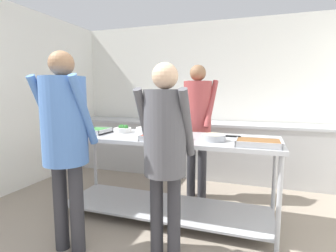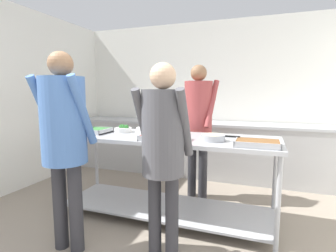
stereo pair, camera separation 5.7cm
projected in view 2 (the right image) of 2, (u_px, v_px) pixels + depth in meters
The scene contains 14 objects.
wall_rear at pixel (210, 97), 4.71m from camera, with size 4.93×0.06×2.65m.
wall_left at pixel (23, 99), 3.86m from camera, with size 0.06×3.70×2.65m.
back_counter at pixel (205, 149), 4.48m from camera, with size 4.77×0.65×0.92m.
serving_counter at pixel (165, 163), 2.92m from camera, with size 2.42×0.81×0.94m.
serving_tray_greens at pixel (90, 130), 3.14m from camera, with size 0.46×0.31×0.05m.
broccoli_bowl at pixel (123, 129), 3.16m from camera, with size 0.20×0.20×0.10m.
plate_stack at pixel (146, 130), 3.16m from camera, with size 0.25×0.25×0.06m.
serving_tray_roast at pixel (165, 138), 2.63m from camera, with size 0.47×0.29×0.05m.
sauce_pan at pixel (213, 137), 2.59m from camera, with size 0.38×0.24×0.06m.
serving_tray_vegetables at pixel (257, 143), 2.34m from camera, with size 0.39×0.29×0.05m.
guest_serving_left at pixel (163, 142), 2.12m from camera, with size 0.44×0.34×1.65m.
guest_serving_right at pixel (64, 131), 2.25m from camera, with size 0.48×0.38×1.76m.
cook_behind_counter at pixel (198, 117), 3.44m from camera, with size 0.52×0.43×1.77m.
water_bottle at pixel (149, 112), 4.79m from camera, with size 0.08×0.08×0.30m.
Camera 2 is at (0.90, -1.13, 1.42)m, focal length 28.00 mm.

